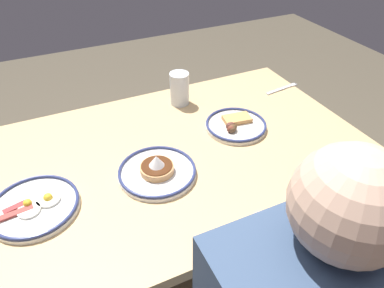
{
  "coord_description": "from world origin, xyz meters",
  "views": [
    {
      "loc": [
        0.38,
        0.94,
        1.55
      ],
      "look_at": [
        -0.05,
        0.01,
        0.77
      ],
      "focal_mm": 33.53,
      "sensor_mm": 36.0,
      "label": 1
    }
  ],
  "objects_px": {
    "plate_near_main": "(236,125)",
    "plate_far_companion": "(157,171)",
    "drinking_glass": "(179,90)",
    "plate_center_pancakes": "(35,206)",
    "fork_near": "(282,89)"
  },
  "relations": [
    {
      "from": "plate_near_main",
      "to": "plate_far_companion",
      "type": "xyz_separation_m",
      "value": [
        0.38,
        0.13,
        0.0
      ]
    },
    {
      "from": "plate_far_companion",
      "to": "drinking_glass",
      "type": "distance_m",
      "value": 0.47
    },
    {
      "from": "plate_center_pancakes",
      "to": "fork_near",
      "type": "xyz_separation_m",
      "value": [
        -1.12,
        -0.3,
        -0.01
      ]
    },
    {
      "from": "plate_center_pancakes",
      "to": "drinking_glass",
      "type": "bearing_deg",
      "value": -148.9
    },
    {
      "from": "plate_far_companion",
      "to": "fork_near",
      "type": "bearing_deg",
      "value": -157.26
    },
    {
      "from": "plate_near_main",
      "to": "drinking_glass",
      "type": "height_order",
      "value": "drinking_glass"
    },
    {
      "from": "fork_near",
      "to": "plate_center_pancakes",
      "type": "bearing_deg",
      "value": 14.88
    },
    {
      "from": "plate_center_pancakes",
      "to": "fork_near",
      "type": "bearing_deg",
      "value": -165.12
    },
    {
      "from": "drinking_glass",
      "to": "fork_near",
      "type": "height_order",
      "value": "drinking_glass"
    },
    {
      "from": "plate_far_companion",
      "to": "plate_near_main",
      "type": "bearing_deg",
      "value": -161.48
    },
    {
      "from": "fork_near",
      "to": "plate_near_main",
      "type": "bearing_deg",
      "value": 26.91
    },
    {
      "from": "drinking_glass",
      "to": "fork_near",
      "type": "distance_m",
      "value": 0.49
    },
    {
      "from": "plate_near_main",
      "to": "fork_near",
      "type": "relative_size",
      "value": 1.31
    },
    {
      "from": "plate_near_main",
      "to": "fork_near",
      "type": "distance_m",
      "value": 0.4
    },
    {
      "from": "plate_near_main",
      "to": "plate_center_pancakes",
      "type": "distance_m",
      "value": 0.77
    }
  ]
}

